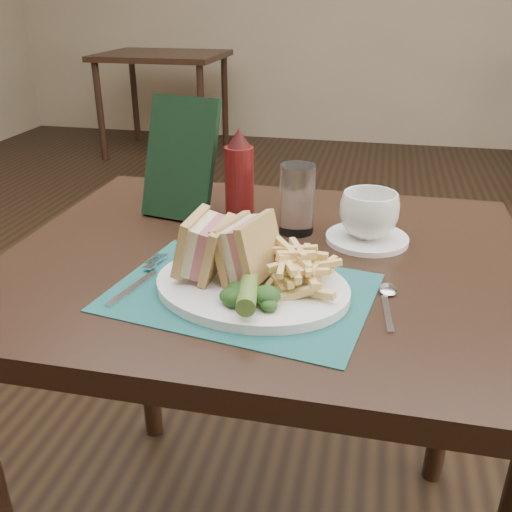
{
  "coord_description": "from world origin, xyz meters",
  "views": [
    {
      "loc": [
        0.18,
        -1.38,
        1.17
      ],
      "look_at": [
        0.01,
        -0.61,
        0.8
      ],
      "focal_mm": 40.0,
      "sensor_mm": 36.0,
      "label": 1
    }
  ],
  "objects_px": {
    "table_bg_left": "(165,104)",
    "ketchup_bottle": "(239,176)",
    "sandwich_half_a": "(191,244)",
    "sandwich_half_b": "(236,245)",
    "table_main": "(264,422)",
    "saucer": "(367,239)",
    "placemat": "(242,292)",
    "plate": "(252,287)",
    "coffee_cup": "(369,215)",
    "check_presenter": "(180,159)",
    "drinking_glass": "(297,199)"
  },
  "relations": [
    {
      "from": "sandwich_half_a",
      "to": "ketchup_bottle",
      "type": "xyz_separation_m",
      "value": [
        0.01,
        0.27,
        0.03
      ]
    },
    {
      "from": "placemat",
      "to": "sandwich_half_a",
      "type": "bearing_deg",
      "value": 168.93
    },
    {
      "from": "sandwich_half_a",
      "to": "coffee_cup",
      "type": "bearing_deg",
      "value": 42.87
    },
    {
      "from": "drinking_glass",
      "to": "table_bg_left",
      "type": "bearing_deg",
      "value": 115.04
    },
    {
      "from": "table_main",
      "to": "saucer",
      "type": "xyz_separation_m",
      "value": [
        0.17,
        0.1,
        0.38
      ]
    },
    {
      "from": "drinking_glass",
      "to": "table_main",
      "type": "bearing_deg",
      "value": -107.52
    },
    {
      "from": "plate",
      "to": "sandwich_half_b",
      "type": "relative_size",
      "value": 3.05
    },
    {
      "from": "placemat",
      "to": "sandwich_half_a",
      "type": "height_order",
      "value": "sandwich_half_a"
    },
    {
      "from": "sandwich_half_b",
      "to": "saucer",
      "type": "bearing_deg",
      "value": 65.51
    },
    {
      "from": "coffee_cup",
      "to": "check_presenter",
      "type": "bearing_deg",
      "value": 170.88
    },
    {
      "from": "check_presenter",
      "to": "saucer",
      "type": "bearing_deg",
      "value": 2.39
    },
    {
      "from": "placemat",
      "to": "drinking_glass",
      "type": "distance_m",
      "value": 0.27
    },
    {
      "from": "placemat",
      "to": "sandwich_half_b",
      "type": "relative_size",
      "value": 3.9
    },
    {
      "from": "coffee_cup",
      "to": "sandwich_half_b",
      "type": "bearing_deg",
      "value": -131.43
    },
    {
      "from": "table_main",
      "to": "ketchup_bottle",
      "type": "relative_size",
      "value": 4.84
    },
    {
      "from": "coffee_cup",
      "to": "drinking_glass",
      "type": "relative_size",
      "value": 0.81
    },
    {
      "from": "sandwich_half_b",
      "to": "saucer",
      "type": "relative_size",
      "value": 0.66
    },
    {
      "from": "plate",
      "to": "check_presenter",
      "type": "xyz_separation_m",
      "value": [
        -0.21,
        0.3,
        0.11
      ]
    },
    {
      "from": "saucer",
      "to": "ketchup_bottle",
      "type": "distance_m",
      "value": 0.27
    },
    {
      "from": "table_main",
      "to": "plate",
      "type": "height_order",
      "value": "plate"
    },
    {
      "from": "sandwich_half_a",
      "to": "sandwich_half_b",
      "type": "relative_size",
      "value": 0.98
    },
    {
      "from": "ketchup_bottle",
      "to": "sandwich_half_a",
      "type": "bearing_deg",
      "value": -92.07
    },
    {
      "from": "table_main",
      "to": "placemat",
      "type": "height_order",
      "value": "placemat"
    },
    {
      "from": "table_main",
      "to": "sandwich_half_a",
      "type": "distance_m",
      "value": 0.47
    },
    {
      "from": "sandwich_half_a",
      "to": "saucer",
      "type": "xyz_separation_m",
      "value": [
        0.26,
        0.22,
        -0.06
      ]
    },
    {
      "from": "placemat",
      "to": "ketchup_bottle",
      "type": "relative_size",
      "value": 2.06
    },
    {
      "from": "sandwich_half_a",
      "to": "table_bg_left",
      "type": "bearing_deg",
      "value": 113.81
    },
    {
      "from": "plate",
      "to": "coffee_cup",
      "type": "height_order",
      "value": "coffee_cup"
    },
    {
      "from": "sandwich_half_b",
      "to": "ketchup_bottle",
      "type": "distance_m",
      "value": 0.27
    },
    {
      "from": "placemat",
      "to": "check_presenter",
      "type": "xyz_separation_m",
      "value": [
        -0.2,
        0.3,
        0.12
      ]
    },
    {
      "from": "placemat",
      "to": "ketchup_bottle",
      "type": "bearing_deg",
      "value": 104.41
    },
    {
      "from": "sandwich_half_a",
      "to": "sandwich_half_b",
      "type": "xyz_separation_m",
      "value": [
        0.07,
        0.01,
        0.0
      ]
    },
    {
      "from": "placemat",
      "to": "ketchup_bottle",
      "type": "xyz_separation_m",
      "value": [
        -0.07,
        0.29,
        0.09
      ]
    },
    {
      "from": "sandwich_half_a",
      "to": "sandwich_half_b",
      "type": "bearing_deg",
      "value": 8.86
    },
    {
      "from": "table_bg_left",
      "to": "saucer",
      "type": "bearing_deg",
      "value": -63.16
    },
    {
      "from": "table_main",
      "to": "sandwich_half_b",
      "type": "relative_size",
      "value": 9.14
    },
    {
      "from": "placemat",
      "to": "sandwich_half_a",
      "type": "xyz_separation_m",
      "value": [
        -0.08,
        0.02,
        0.07
      ]
    },
    {
      "from": "sandwich_half_a",
      "to": "placemat",
      "type": "bearing_deg",
      "value": -8.96
    },
    {
      "from": "ketchup_bottle",
      "to": "sandwich_half_b",
      "type": "bearing_deg",
      "value": -77.11
    },
    {
      "from": "saucer",
      "to": "check_presenter",
      "type": "relative_size",
      "value": 0.63
    },
    {
      "from": "table_bg_left",
      "to": "ketchup_bottle",
      "type": "height_order",
      "value": "ketchup_bottle"
    },
    {
      "from": "coffee_cup",
      "to": "drinking_glass",
      "type": "xyz_separation_m",
      "value": [
        -0.13,
        0.02,
        0.01
      ]
    },
    {
      "from": "table_main",
      "to": "coffee_cup",
      "type": "height_order",
      "value": "coffee_cup"
    },
    {
      "from": "sandwich_half_a",
      "to": "table_main",
      "type": "bearing_deg",
      "value": 56.92
    },
    {
      "from": "table_main",
      "to": "table_bg_left",
      "type": "height_order",
      "value": "same"
    },
    {
      "from": "plate",
      "to": "ketchup_bottle",
      "type": "height_order",
      "value": "ketchup_bottle"
    },
    {
      "from": "placemat",
      "to": "drinking_glass",
      "type": "relative_size",
      "value": 2.95
    },
    {
      "from": "table_bg_left",
      "to": "ketchup_bottle",
      "type": "bearing_deg",
      "value": -66.51
    },
    {
      "from": "coffee_cup",
      "to": "check_presenter",
      "type": "xyz_separation_m",
      "value": [
        -0.37,
        0.06,
        0.06
      ]
    },
    {
      "from": "plate",
      "to": "sandwich_half_a",
      "type": "xyz_separation_m",
      "value": [
        -0.1,
        0.01,
        0.06
      ]
    }
  ]
}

